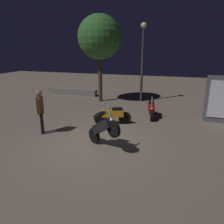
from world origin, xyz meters
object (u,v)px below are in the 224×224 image
(motorcycle_orange_parked_right, at_px, (113,115))
(person_rider_beside, at_px, (40,108))
(motorcycle_black_foreground, at_px, (103,128))
(kiosk_billboard, at_px, (224,100))
(motorcycle_red_parked_left, at_px, (151,109))
(streetlamp_near, at_px, (143,53))

(motorcycle_orange_parked_right, relative_size, person_rider_beside, 0.90)
(motorcycle_black_foreground, relative_size, kiosk_billboard, 0.78)
(kiosk_billboard, bearing_deg, motorcycle_red_parked_left, 7.44)
(motorcycle_orange_parked_right, bearing_deg, streetlamp_near, -116.67)
(person_rider_beside, xyz_separation_m, kiosk_billboard, (7.12, 3.67, -0.01))
(motorcycle_red_parked_left, distance_m, kiosk_billboard, 3.29)
(motorcycle_black_foreground, height_order, motorcycle_red_parked_left, motorcycle_black_foreground)
(motorcycle_orange_parked_right, bearing_deg, motorcycle_black_foreground, 78.50)
(motorcycle_black_foreground, xyz_separation_m, motorcycle_orange_parked_right, (-0.38, 2.35, -0.31))
(motorcycle_black_foreground, bearing_deg, motorcycle_orange_parked_right, 133.19)
(motorcycle_black_foreground, distance_m, motorcycle_orange_parked_right, 2.40)
(motorcycle_orange_parked_right, distance_m, person_rider_beside, 3.08)
(motorcycle_orange_parked_right, distance_m, kiosk_billboard, 5.11)
(person_rider_beside, bearing_deg, motorcycle_red_parked_left, 8.54)
(motorcycle_black_foreground, relative_size, streetlamp_near, 0.34)
(motorcycle_red_parked_left, height_order, motorcycle_orange_parked_right, same)
(motorcycle_red_parked_left, bearing_deg, motorcycle_black_foreground, -25.77)
(motorcycle_orange_parked_right, xyz_separation_m, streetlamp_near, (0.48, 4.62, 2.59))
(streetlamp_near, bearing_deg, kiosk_billboard, -33.34)
(motorcycle_red_parked_left, xyz_separation_m, motorcycle_orange_parked_right, (-1.52, -1.52, 0.00))
(motorcycle_black_foreground, height_order, kiosk_billboard, kiosk_billboard)
(streetlamp_near, bearing_deg, motorcycle_black_foreground, -90.76)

